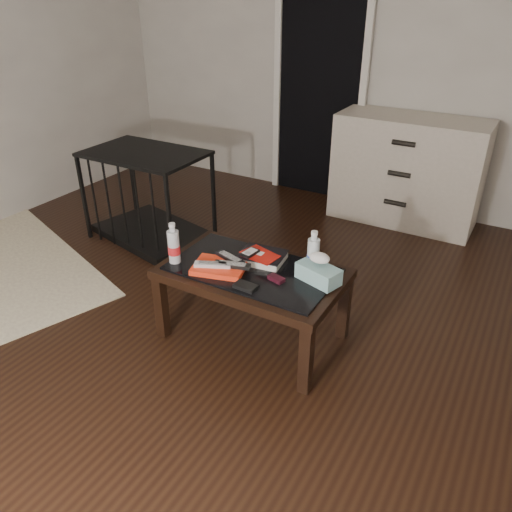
{
  "coord_description": "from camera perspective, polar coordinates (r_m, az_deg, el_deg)",
  "views": [
    {
      "loc": [
        1.45,
        -1.9,
        1.85
      ],
      "look_at": [
        0.27,
        0.14,
        0.55
      ],
      "focal_mm": 35.0,
      "sensor_mm": 36.0,
      "label": 1
    }
  ],
  "objects": [
    {
      "name": "pet_crate",
      "position": [
        4.14,
        -11.97,
        5.17
      ],
      "size": [
        1.01,
        0.79,
        0.71
      ],
      "rotation": [
        0.0,
        0.0,
        -0.23
      ],
      "color": "black",
      "rests_on": "ground"
    },
    {
      "name": "water_bottle_left",
      "position": [
        2.8,
        -9.41,
        1.49
      ],
      "size": [
        0.08,
        0.08,
        0.24
      ],
      "primitive_type": "cylinder",
      "rotation": [
        0.0,
        0.0,
        0.16
      ],
      "color": "silver",
      "rests_on": "coffee_table"
    },
    {
      "name": "flip_phone",
      "position": [
        2.64,
        2.32,
        -2.6
      ],
      "size": [
        0.1,
        0.07,
        0.02
      ],
      "primitive_type": "cube",
      "rotation": [
        0.0,
        0.0,
        -0.26
      ],
      "color": "black",
      "rests_on": "coffee_table"
    },
    {
      "name": "ground",
      "position": [
        3.02,
        -5.88,
        -9.02
      ],
      "size": [
        5.0,
        5.0,
        0.0
      ],
      "primitive_type": "plane",
      "color": "black",
      "rests_on": "ground"
    },
    {
      "name": "remote_silver",
      "position": [
        2.72,
        -4.98,
        -0.96
      ],
      "size": [
        0.2,
        0.13,
        0.02
      ],
      "primitive_type": "cube",
      "rotation": [
        0.0,
        0.0,
        0.43
      ],
      "color": "silver",
      "rests_on": "magazines"
    },
    {
      "name": "doorway",
      "position": [
        4.82,
        7.31,
        18.75
      ],
      "size": [
        0.9,
        0.08,
        2.07
      ],
      "color": "black",
      "rests_on": "ground"
    },
    {
      "name": "water_bottle_right",
      "position": [
        2.69,
        6.57,
        0.53
      ],
      "size": [
        0.07,
        0.07,
        0.24
      ],
      "primitive_type": "cylinder",
      "rotation": [
        0.0,
        0.0,
        -0.03
      ],
      "color": "silver",
      "rests_on": "coffee_table"
    },
    {
      "name": "wallet",
      "position": [
        2.57,
        -1.21,
        -3.49
      ],
      "size": [
        0.12,
        0.08,
        0.02
      ],
      "primitive_type": "cube",
      "rotation": [
        0.0,
        0.0,
        -0.05
      ],
      "color": "black",
      "rests_on": "coffee_table"
    },
    {
      "name": "ipod",
      "position": [
        2.79,
        -0.7,
        0.4
      ],
      "size": [
        0.08,
        0.11,
        0.02
      ],
      "primitive_type": "cube",
      "rotation": [
        0.0,
        0.0,
        -0.15
      ],
      "color": "black",
      "rests_on": "dvd_mailers"
    },
    {
      "name": "magazines",
      "position": [
        2.74,
        -4.19,
        -1.27
      ],
      "size": [
        0.33,
        0.28,
        0.03
      ],
      "primitive_type": "cube",
      "rotation": [
        0.0,
        0.0,
        0.27
      ],
      "color": "red",
      "rests_on": "coffee_table"
    },
    {
      "name": "dvd_mailers",
      "position": [
        2.8,
        0.37,
        0.26
      ],
      "size": [
        0.22,
        0.18,
        0.01
      ],
      "primitive_type": "cube",
      "rotation": [
        0.0,
        0.0,
        -0.28
      ],
      "color": "#B5140C",
      "rests_on": "textbook"
    },
    {
      "name": "remote_black_front",
      "position": [
        2.71,
        -2.74,
        -1.0
      ],
      "size": [
        0.21,
        0.1,
        0.02
      ],
      "primitive_type": "cube",
      "rotation": [
        0.0,
        0.0,
        0.28
      ],
      "color": "black",
      "rests_on": "magazines"
    },
    {
      "name": "coffee_table",
      "position": [
        2.79,
        -0.4,
        -2.56
      ],
      "size": [
        1.0,
        0.6,
        0.46
      ],
      "color": "black",
      "rests_on": "ground"
    },
    {
      "name": "room_shell",
      "position": [
        2.41,
        -7.95,
        23.14
      ],
      "size": [
        5.0,
        5.0,
        5.0
      ],
      "color": "beige",
      "rests_on": "ground"
    },
    {
      "name": "remote_black_back",
      "position": [
        2.78,
        -2.99,
        -0.18
      ],
      "size": [
        0.21,
        0.11,
        0.02
      ],
      "primitive_type": "cube",
      "rotation": [
        0.0,
        0.0,
        -0.29
      ],
      "color": "black",
      "rests_on": "magazines"
    },
    {
      "name": "dresser",
      "position": [
        4.46,
        16.87,
        9.3
      ],
      "size": [
        1.2,
        0.53,
        0.9
      ],
      "rotation": [
        0.0,
        0.0,
        -0.01
      ],
      "color": "beige",
      "rests_on": "ground"
    },
    {
      "name": "textbook",
      "position": [
        2.82,
        0.75,
        -0.13
      ],
      "size": [
        0.27,
        0.23,
        0.05
      ],
      "primitive_type": "cube",
      "rotation": [
        0.0,
        0.0,
        0.13
      ],
      "color": "black",
      "rests_on": "coffee_table"
    },
    {
      "name": "tissue_box",
      "position": [
        2.64,
        7.15,
        -2.02
      ],
      "size": [
        0.25,
        0.18,
        0.09
      ],
      "primitive_type": "cube",
      "rotation": [
        0.0,
        0.0,
        -0.3
      ],
      "color": "teal",
      "rests_on": "coffee_table"
    }
  ]
}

